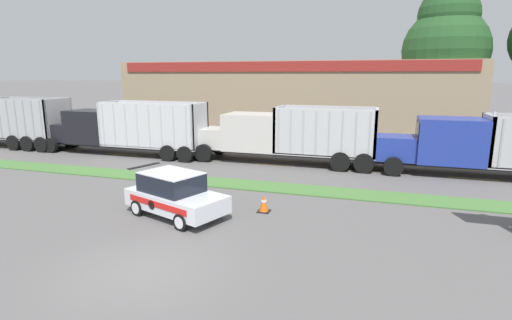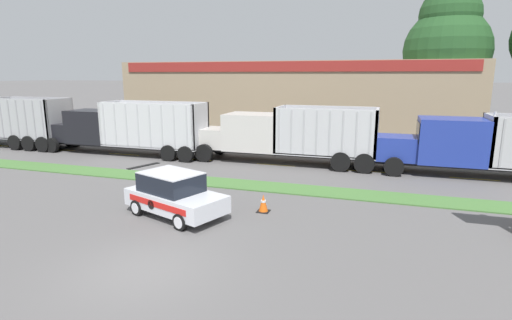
{
  "view_description": "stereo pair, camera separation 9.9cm",
  "coord_description": "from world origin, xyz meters",
  "px_view_note": "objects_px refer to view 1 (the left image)",
  "views": [
    {
      "loc": [
        6.09,
        -8.85,
        5.37
      ],
      "look_at": [
        0.42,
        9.11,
        1.32
      ],
      "focal_mm": 28.0,
      "sensor_mm": 36.0,
      "label": 1
    },
    {
      "loc": [
        6.18,
        -8.82,
        5.37
      ],
      "look_at": [
        0.42,
        9.11,
        1.32
      ],
      "focal_mm": 28.0,
      "sensor_mm": 36.0,
      "label": 2
    }
  ],
  "objects_px": {
    "dump_truck_mid": "(471,147)",
    "dump_truck_far_right": "(267,136)",
    "traffic_cone": "(264,203)",
    "rally_car": "(175,194)",
    "dump_truck_lead": "(109,130)"
  },
  "relations": [
    {
      "from": "rally_car",
      "to": "traffic_cone",
      "type": "xyz_separation_m",
      "value": [
        3.15,
        1.45,
        -0.51
      ]
    },
    {
      "from": "dump_truck_lead",
      "to": "rally_car",
      "type": "relative_size",
      "value": 2.77
    },
    {
      "from": "dump_truck_mid",
      "to": "dump_truck_far_right",
      "type": "relative_size",
      "value": 1.05
    },
    {
      "from": "rally_car",
      "to": "dump_truck_mid",
      "type": "bearing_deg",
      "value": 40.38
    },
    {
      "from": "dump_truck_mid",
      "to": "dump_truck_far_right",
      "type": "xyz_separation_m",
      "value": [
        -11.42,
        0.24,
        0.02
      ]
    },
    {
      "from": "traffic_cone",
      "to": "dump_truck_mid",
      "type": "bearing_deg",
      "value": 44.66
    },
    {
      "from": "dump_truck_mid",
      "to": "rally_car",
      "type": "bearing_deg",
      "value": -139.62
    },
    {
      "from": "dump_truck_far_right",
      "to": "traffic_cone",
      "type": "xyz_separation_m",
      "value": [
        2.5,
        -9.06,
        -1.28
      ]
    },
    {
      "from": "dump_truck_far_right",
      "to": "traffic_cone",
      "type": "height_order",
      "value": "dump_truck_far_right"
    },
    {
      "from": "dump_truck_far_right",
      "to": "traffic_cone",
      "type": "relative_size",
      "value": 16.21
    },
    {
      "from": "dump_truck_lead",
      "to": "traffic_cone",
      "type": "xyz_separation_m",
      "value": [
        13.69,
        -8.47,
        -1.26
      ]
    },
    {
      "from": "traffic_cone",
      "to": "dump_truck_far_right",
      "type": "bearing_deg",
      "value": 105.42
    },
    {
      "from": "dump_truck_mid",
      "to": "traffic_cone",
      "type": "xyz_separation_m",
      "value": [
        -8.92,
        -8.82,
        -1.26
      ]
    },
    {
      "from": "dump_truck_mid",
      "to": "rally_car",
      "type": "xyz_separation_m",
      "value": [
        -12.07,
        -10.27,
        -0.75
      ]
    },
    {
      "from": "dump_truck_lead",
      "to": "dump_truck_far_right",
      "type": "xyz_separation_m",
      "value": [
        11.19,
        0.59,
        0.02
      ]
    }
  ]
}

